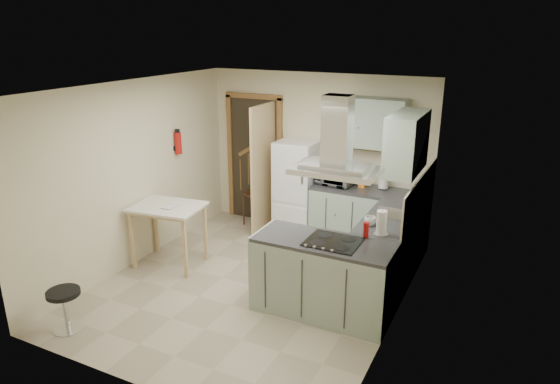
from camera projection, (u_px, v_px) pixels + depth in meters
The scene contains 28 objects.
floor at pixel (253, 285), 6.37m from camera, with size 4.20×4.20×0.00m, color tan.
ceiling at pixel (249, 87), 5.58m from camera, with size 4.20×4.20×0.00m, color silver.
back_wall at pixel (317, 154), 7.76m from camera, with size 3.60×3.60×0.00m, color beige.
left_wall at pixel (135, 174), 6.73m from camera, with size 4.20×4.20×0.00m, color beige.
right_wall at pixel (401, 217), 5.22m from camera, with size 4.20×4.20×0.00m, color beige.
doorway at pixel (255, 159), 8.26m from camera, with size 1.10×0.12×2.10m, color brown.
fridge at pixel (297, 188), 7.75m from camera, with size 0.60×0.60×1.50m, color white.
counter_back at pixel (349, 215), 7.49m from camera, with size 1.08×0.60×0.90m, color #9EB2A0.
counter_right at pixel (393, 242), 6.56m from camera, with size 0.60×1.95×0.90m, color #9EB2A0.
splashback at pixel (377, 168), 7.38m from camera, with size 1.68×0.02×0.50m, color beige.
wall_cabinet_back at pixel (376, 123), 7.03m from camera, with size 0.85×0.35×0.70m, color #9EB2A0.
wall_cabinet_right at pixel (407, 143), 5.83m from camera, with size 0.35×0.90×0.70m, color #9EB2A0.
peninsula at pixel (323, 277), 5.65m from camera, with size 1.55×0.65×0.90m, color #9EB2A0.
hob at pixel (333, 242), 5.46m from camera, with size 0.58×0.50×0.01m, color black.
extractor_hood at pixel (336, 170), 5.20m from camera, with size 0.90×0.55×0.10m, color silver.
sink at pixel (393, 214), 6.27m from camera, with size 0.45×0.40×0.01m, color silver.
fire_extinguisher at pixel (178, 143), 7.39m from camera, with size 0.10×0.10×0.32m, color #B2140F.
drop_leaf_table at pixel (169, 235), 6.82m from camera, with size 0.92×0.69×0.86m, color tan.
bentwood_chair at pixel (258, 193), 8.27m from camera, with size 0.46×0.46×1.03m, color #431E16.
stool at pixel (66, 310), 5.38m from camera, with size 0.35×0.35×0.47m, color black.
microwave at pixel (335, 175), 7.41m from camera, with size 0.54×0.37×0.30m, color black.
kettle at pixel (384, 182), 7.21m from camera, with size 0.14×0.14×0.21m, color white.
cereal_box at pixel (364, 175), 7.33m from camera, with size 0.09×0.23×0.34m, color orange.
soap_bottle at pixel (410, 197), 6.63m from camera, with size 0.09×0.09×0.19m, color #A3A4AF.
paper_towel at pixel (382, 222), 5.62m from camera, with size 0.12×0.12×0.30m, color silver.
cup at pixel (370, 221), 5.91m from camera, with size 0.14×0.14×0.11m, color silver.
red_bottle at pixel (366, 230), 5.56m from camera, with size 0.06×0.06×0.18m, color #A3100E.
book at pixel (165, 203), 6.65m from camera, with size 0.16×0.21×0.09m, color #A24036.
Camera 1 is at (2.81, -4.93, 3.15)m, focal length 32.00 mm.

